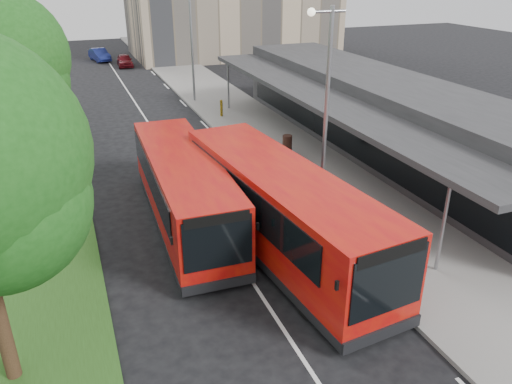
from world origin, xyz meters
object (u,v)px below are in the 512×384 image
(tree_mid, at_px, (2,66))
(car_far, at_px, (100,55))
(tree_far, at_px, (19,45))
(lamp_post_far, at_px, (190,37))
(litter_bin, at_px, (287,144))
(bus_second, at_px, (184,190))
(bollard, at_px, (221,108))
(bus_main, at_px, (281,211))
(lamp_post_near, at_px, (325,104))
(car_near, at_px, (125,60))

(tree_mid, distance_m, car_far, 34.52)
(tree_far, bearing_deg, car_far, 73.80)
(tree_mid, relative_size, lamp_post_far, 1.09)
(lamp_post_far, distance_m, litter_bin, 13.55)
(bus_second, bearing_deg, tree_mid, 138.61)
(tree_far, height_order, bollard, tree_far)
(bus_main, xyz_separation_m, bus_second, (-2.65, 3.29, -0.15))
(tree_far, xyz_separation_m, litter_bin, (13.00, -11.83, -4.26))
(tree_mid, bearing_deg, bollard, 34.58)
(tree_far, height_order, lamp_post_far, lamp_post_far)
(litter_bin, bearing_deg, car_far, 101.40)
(bollard, bearing_deg, litter_bin, -81.46)
(lamp_post_near, xyz_separation_m, litter_bin, (1.87, 7.22, -4.10))
(tree_far, height_order, car_near, tree_far)
(bus_main, height_order, litter_bin, bus_main)
(tree_far, height_order, car_far, tree_far)
(tree_mid, relative_size, bus_main, 0.77)
(litter_bin, bearing_deg, bus_main, -115.76)
(bus_main, height_order, bus_second, bus_main)
(lamp_post_far, relative_size, bus_main, 0.71)
(bus_main, xyz_separation_m, car_near, (-0.31, 38.27, -1.00))
(bollard, bearing_deg, car_near, 99.32)
(car_near, bearing_deg, bollard, -77.68)
(bus_second, distance_m, bollard, 14.96)
(tree_mid, xyz_separation_m, car_near, (8.32, 29.37, -5.03))
(tree_mid, bearing_deg, lamp_post_near, -32.36)
(bus_main, bearing_deg, bus_second, 122.98)
(litter_bin, bearing_deg, bollard, 98.54)
(lamp_post_near, relative_size, litter_bin, 8.61)
(lamp_post_near, distance_m, car_near, 36.76)
(tree_far, bearing_deg, bus_second, -71.26)
(litter_bin, relative_size, car_far, 0.24)
(tree_mid, relative_size, bollard, 8.09)
(lamp_post_far, bearing_deg, tree_mid, -130.68)
(tree_far, bearing_deg, bus_main, -67.57)
(tree_mid, distance_m, lamp_post_near, 13.21)
(car_near, bearing_deg, car_far, 119.06)
(tree_mid, xyz_separation_m, tree_far, (0.00, 12.00, -0.76))
(tree_far, distance_m, car_far, 22.86)
(tree_far, relative_size, bus_second, 0.74)
(tree_mid, height_order, tree_far, tree_mid)
(tree_mid, relative_size, litter_bin, 9.39)
(lamp_post_far, distance_m, bus_second, 19.54)
(litter_bin, bearing_deg, tree_far, 137.69)
(lamp_post_near, bearing_deg, tree_far, 120.29)
(tree_mid, relative_size, car_near, 2.44)
(tree_far, xyz_separation_m, car_near, (8.32, 17.37, -4.27))
(lamp_post_near, distance_m, bus_second, 6.26)
(tree_far, distance_m, litter_bin, 18.09)
(car_far, bearing_deg, lamp_post_far, -88.63)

